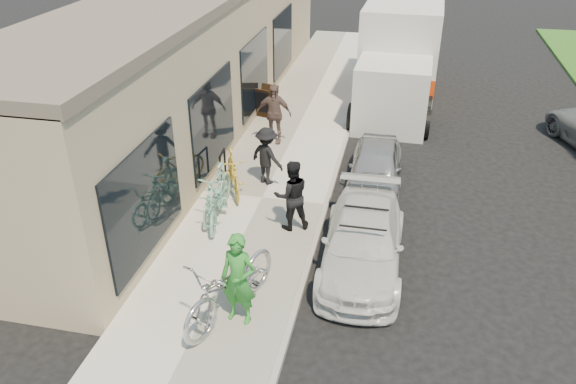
{
  "coord_description": "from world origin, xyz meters",
  "views": [
    {
      "loc": [
        1.06,
        -8.38,
        6.91
      ],
      "look_at": [
        -1.11,
        1.82,
        1.05
      ],
      "focal_mm": 35.0,
      "sensor_mm": 36.0,
      "label": 1
    }
  ],
  "objects_px": {
    "sedan_silver": "(375,166)",
    "woman_rider": "(238,279)",
    "cruiser_bike_b": "(217,205)",
    "bystander_b": "(274,114)",
    "bystander_a": "(267,156)",
    "sedan_white": "(363,242)",
    "bike_rack": "(223,163)",
    "sandwich_board": "(266,102)",
    "man_standing": "(292,195)",
    "moving_truck": "(399,59)",
    "cruiser_bike_c": "(233,173)",
    "cruiser_bike_a": "(217,192)",
    "tandem_bike": "(231,284)"
  },
  "relations": [
    {
      "from": "sedan_white",
      "to": "cruiser_bike_a",
      "type": "relative_size",
      "value": 2.06
    },
    {
      "from": "man_standing",
      "to": "cruiser_bike_c",
      "type": "height_order",
      "value": "man_standing"
    },
    {
      "from": "sedan_white",
      "to": "bystander_a",
      "type": "height_order",
      "value": "bystander_a"
    },
    {
      "from": "bike_rack",
      "to": "cruiser_bike_c",
      "type": "xyz_separation_m",
      "value": [
        0.45,
        -0.54,
        0.05
      ]
    },
    {
      "from": "moving_truck",
      "to": "cruiser_bike_a",
      "type": "height_order",
      "value": "moving_truck"
    },
    {
      "from": "cruiser_bike_b",
      "to": "bystander_b",
      "type": "bearing_deg",
      "value": 76.74
    },
    {
      "from": "cruiser_bike_b",
      "to": "cruiser_bike_c",
      "type": "bearing_deg",
      "value": 81.45
    },
    {
      "from": "moving_truck",
      "to": "bystander_a",
      "type": "height_order",
      "value": "moving_truck"
    },
    {
      "from": "bike_rack",
      "to": "bystander_b",
      "type": "distance_m",
      "value": 2.72
    },
    {
      "from": "tandem_bike",
      "to": "cruiser_bike_a",
      "type": "bearing_deg",
      "value": 132.74
    },
    {
      "from": "bystander_a",
      "to": "bystander_b",
      "type": "height_order",
      "value": "bystander_b"
    },
    {
      "from": "bystander_a",
      "to": "sedan_silver",
      "type": "bearing_deg",
      "value": -137.06
    },
    {
      "from": "tandem_bike",
      "to": "man_standing",
      "type": "relative_size",
      "value": 1.52
    },
    {
      "from": "man_standing",
      "to": "moving_truck",
      "type": "bearing_deg",
      "value": -125.54
    },
    {
      "from": "sedan_silver",
      "to": "woman_rider",
      "type": "relative_size",
      "value": 1.87
    },
    {
      "from": "moving_truck",
      "to": "man_standing",
      "type": "distance_m",
      "value": 9.43
    },
    {
      "from": "tandem_bike",
      "to": "bystander_b",
      "type": "bearing_deg",
      "value": 117.9
    },
    {
      "from": "bystander_b",
      "to": "sedan_silver",
      "type": "bearing_deg",
      "value": -30.71
    },
    {
      "from": "cruiser_bike_b",
      "to": "cruiser_bike_a",
      "type": "bearing_deg",
      "value": 96.2
    },
    {
      "from": "tandem_bike",
      "to": "man_standing",
      "type": "bearing_deg",
      "value": 101.77
    },
    {
      "from": "sedan_white",
      "to": "woman_rider",
      "type": "height_order",
      "value": "woman_rider"
    },
    {
      "from": "sedan_silver",
      "to": "man_standing",
      "type": "bearing_deg",
      "value": -122.46
    },
    {
      "from": "bike_rack",
      "to": "sedan_white",
      "type": "height_order",
      "value": "sedan_white"
    },
    {
      "from": "cruiser_bike_b",
      "to": "sedan_silver",
      "type": "bearing_deg",
      "value": 29.28
    },
    {
      "from": "bike_rack",
      "to": "bystander_b",
      "type": "relative_size",
      "value": 0.45
    },
    {
      "from": "tandem_bike",
      "to": "bystander_b",
      "type": "relative_size",
      "value": 1.4
    },
    {
      "from": "bystander_a",
      "to": "sedan_white",
      "type": "bearing_deg",
      "value": 162.34
    },
    {
      "from": "sedan_silver",
      "to": "cruiser_bike_a",
      "type": "xyz_separation_m",
      "value": [
        -3.38,
        -2.39,
        0.17
      ]
    },
    {
      "from": "moving_truck",
      "to": "cruiser_bike_a",
      "type": "distance_m",
      "value": 9.77
    },
    {
      "from": "sandwich_board",
      "to": "bystander_a",
      "type": "distance_m",
      "value": 4.47
    },
    {
      "from": "bike_rack",
      "to": "sedan_silver",
      "type": "bearing_deg",
      "value": 11.77
    },
    {
      "from": "sedan_silver",
      "to": "cruiser_bike_b",
      "type": "bearing_deg",
      "value": -140.61
    },
    {
      "from": "sedan_silver",
      "to": "moving_truck",
      "type": "distance_m",
      "value": 6.71
    },
    {
      "from": "moving_truck",
      "to": "bystander_b",
      "type": "xyz_separation_m",
      "value": [
        -3.32,
        -4.83,
        -0.44
      ]
    },
    {
      "from": "tandem_bike",
      "to": "cruiser_bike_c",
      "type": "bearing_deg",
      "value": 126.83
    },
    {
      "from": "tandem_bike",
      "to": "bystander_b",
      "type": "xyz_separation_m",
      "value": [
        -0.98,
        7.37,
        0.23
      ]
    },
    {
      "from": "woman_rider",
      "to": "man_standing",
      "type": "xyz_separation_m",
      "value": [
        0.27,
        3.09,
        -0.06
      ]
    },
    {
      "from": "sandwich_board",
      "to": "cruiser_bike_a",
      "type": "bearing_deg",
      "value": -70.81
    },
    {
      "from": "sandwich_board",
      "to": "tandem_bike",
      "type": "bearing_deg",
      "value": -63.98
    },
    {
      "from": "sedan_silver",
      "to": "bike_rack",
      "type": "bearing_deg",
      "value": -168.52
    },
    {
      "from": "cruiser_bike_c",
      "to": "bystander_b",
      "type": "distance_m",
      "value": 3.17
    },
    {
      "from": "sedan_white",
      "to": "sedan_silver",
      "type": "distance_m",
      "value": 3.45
    },
    {
      "from": "cruiser_bike_c",
      "to": "sedan_white",
      "type": "bearing_deg",
      "value": -57.41
    },
    {
      "from": "woman_rider",
      "to": "cruiser_bike_a",
      "type": "height_order",
      "value": "woman_rider"
    },
    {
      "from": "bystander_a",
      "to": "bike_rack",
      "type": "bearing_deg",
      "value": 33.87
    },
    {
      "from": "sedan_white",
      "to": "sedan_silver",
      "type": "relative_size",
      "value": 1.22
    },
    {
      "from": "sandwich_board",
      "to": "sedan_white",
      "type": "distance_m",
      "value": 8.03
    },
    {
      "from": "cruiser_bike_a",
      "to": "cruiser_bike_b",
      "type": "height_order",
      "value": "cruiser_bike_a"
    },
    {
      "from": "sandwich_board",
      "to": "bystander_a",
      "type": "height_order",
      "value": "bystander_a"
    },
    {
      "from": "cruiser_bike_a",
      "to": "man_standing",
      "type": "bearing_deg",
      "value": -6.12
    }
  ]
}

